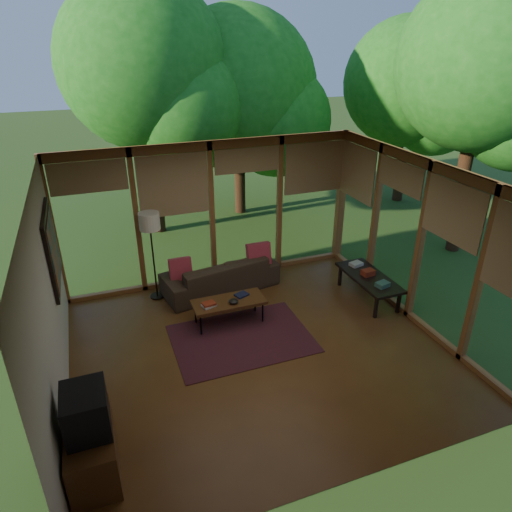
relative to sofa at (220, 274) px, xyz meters
name	(u,v)px	position (x,y,z in m)	size (l,w,h in m)	color
floor	(259,349)	(0.02, -2.00, -0.31)	(5.50, 5.50, 0.00)	brown
ceiling	(260,179)	(0.02, -2.00, 2.39)	(5.50, 5.50, 0.00)	silver
wall_left	(49,309)	(-2.73, -2.00, 1.04)	(0.04, 5.00, 2.70)	beige
wall_front	(354,387)	(0.02, -4.50, 1.04)	(5.50, 0.04, 2.70)	beige
window_wall_back	(212,214)	(0.02, 0.50, 1.04)	(5.50, 0.12, 2.70)	#955C2E
window_wall_right	(420,244)	(2.77, -2.00, 1.04)	(0.12, 5.00, 2.70)	#955C2E
exterior_lawn	(388,171)	(8.02, 6.00, -0.32)	(40.00, 40.00, 0.00)	#30541F
tree_nw	(143,65)	(-0.58, 3.40, 3.47)	(3.62, 3.62, 5.60)	#352113
tree_ne	(237,91)	(1.71, 3.97, 2.81)	(3.91, 3.91, 5.09)	#352113
tree_se	(486,62)	(5.29, -0.11, 3.58)	(3.37, 3.37, 5.60)	#352113
tree_far	(407,83)	(6.15, 3.23, 2.91)	(3.29, 3.29, 4.89)	#352113
rug	(242,338)	(-0.14, -1.64, -0.31)	(2.16, 1.53, 0.01)	maroon
sofa	(220,274)	(0.00, 0.00, 0.00)	(2.15, 0.84, 0.63)	#3C2C1E
pillow_left	(180,269)	(-0.75, -0.05, 0.27)	(0.40, 0.13, 0.40)	maroon
pillow_right	(259,255)	(0.75, -0.05, 0.29)	(0.45, 0.15, 0.45)	maroon
ct_book_lower	(209,305)	(-0.54, -1.18, 0.13)	(0.22, 0.16, 0.03)	#B1A9A0
ct_book_upper	(209,304)	(-0.54, -1.18, 0.16)	(0.20, 0.15, 0.03)	maroon
ct_book_side	(242,295)	(0.06, -1.05, 0.13)	(0.21, 0.16, 0.03)	black
ct_bowl	(233,301)	(-0.14, -1.23, 0.15)	(0.16, 0.16, 0.07)	black
media_cabinet	(92,450)	(-2.45, -3.37, -0.01)	(0.50, 1.00, 0.60)	#573017
television	(86,411)	(-2.43, -3.37, 0.54)	(0.45, 0.55, 0.50)	black
console_book_a	(383,284)	(2.42, -1.67, 0.18)	(0.22, 0.16, 0.08)	#386354
console_book_b	(368,272)	(2.42, -1.22, 0.19)	(0.22, 0.16, 0.10)	maroon
console_book_c	(356,264)	(2.42, -0.82, 0.17)	(0.23, 0.17, 0.06)	#B1A9A0
floor_lamp	(150,226)	(-1.18, 0.13, 1.09)	(0.36, 0.36, 1.65)	black
coffee_table	(229,302)	(-0.19, -1.13, 0.08)	(1.20, 0.50, 0.43)	#573017
side_console	(369,278)	(2.42, -1.27, 0.10)	(0.60, 1.40, 0.46)	black
wall_painting	(52,248)	(-2.69, -0.60, 1.24)	(0.06, 1.35, 1.15)	black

